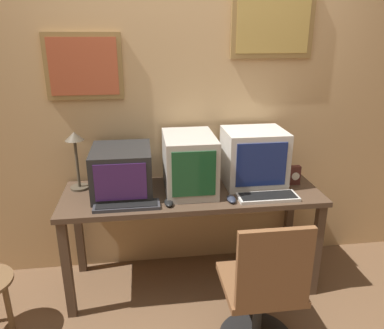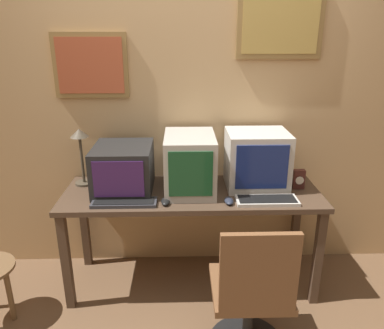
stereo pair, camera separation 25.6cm
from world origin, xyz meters
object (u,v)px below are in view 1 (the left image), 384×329
monitor_center (189,163)px  keyboard_side (268,197)px  monitor_right (254,157)px  office_chair (263,296)px  mouse_far_corner (231,199)px  desk_clock (294,175)px  monitor_left (122,171)px  keyboard_main (127,206)px  desk_lamp (76,149)px  mouse_near_keyboard (169,202)px

monitor_center → keyboard_side: (0.50, -0.22, -0.19)m
monitor_right → office_chair: bearing=-100.7°
mouse_far_corner → keyboard_side: bearing=2.0°
keyboard_side → desk_clock: bearing=39.1°
desk_clock → office_chair: (-0.45, -0.73, -0.44)m
keyboard_side → monitor_left: bearing=166.4°
monitor_center → keyboard_main: 0.52m
monitor_right → desk_lamp: 1.26m
keyboard_side → desk_clock: size_ratio=2.92×
monitor_center → desk_clock: 0.79m
desk_clock → office_chair: bearing=-121.4°
monitor_center → desk_clock: (0.78, -0.00, -0.13)m
mouse_near_keyboard → mouse_far_corner: same height
monitor_center → keyboard_main: size_ratio=1.14×
monitor_right → keyboard_main: monitor_right is taller
desk_clock → desk_lamp: desk_lamp is taller
desk_lamp → office_chair: desk_lamp is taller
monitor_right → desk_lamp: (-1.25, 0.07, 0.09)m
desk_clock → office_chair: size_ratio=0.16×
monitor_left → monitor_center: (0.46, -0.01, 0.04)m
monitor_right → desk_clock: monitor_right is taller
keyboard_side → mouse_far_corner: mouse_far_corner is taller
monitor_right → desk_lamp: size_ratio=1.02×
monitor_left → keyboard_side: (0.97, -0.23, -0.15)m
monitor_right → keyboard_main: size_ratio=1.01×
mouse_near_keyboard → mouse_far_corner: (0.41, -0.00, 0.00)m
keyboard_side → desk_lamp: (-1.28, 0.35, 0.28)m
mouse_near_keyboard → office_chair: bearing=-46.0°
desk_lamp → office_chair: bearing=-37.9°
monitor_right → monitor_center: bearing=-173.5°
monitor_left → keyboard_main: bearing=-82.7°
monitor_left → keyboard_side: bearing=-13.6°
mouse_near_keyboard → office_chair: size_ratio=0.13×
monitor_center → keyboard_main: monitor_center is taller
monitor_center → mouse_far_corner: monitor_center is taller
keyboard_main → office_chair: bearing=-33.7°
keyboard_main → office_chair: (0.76, -0.51, -0.38)m
desk_lamp → monitor_right: bearing=-3.1°
mouse_near_keyboard → desk_lamp: desk_lamp is taller
mouse_near_keyboard → desk_clock: size_ratio=0.85×
monitor_center → keyboard_side: size_ratio=1.18×
monitor_center → monitor_right: (0.48, 0.05, 0.00)m
monitor_left → monitor_right: size_ratio=1.05×
monitor_center → monitor_right: size_ratio=1.13×
mouse_far_corner → desk_clock: 0.58m
monitor_center → monitor_right: bearing=6.5°
monitor_left → office_chair: bearing=-43.4°
desk_clock → desk_lamp: (-1.55, 0.13, 0.23)m
monitor_center → mouse_near_keyboard: size_ratio=4.07×
desk_lamp → office_chair: (1.10, -0.86, -0.66)m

